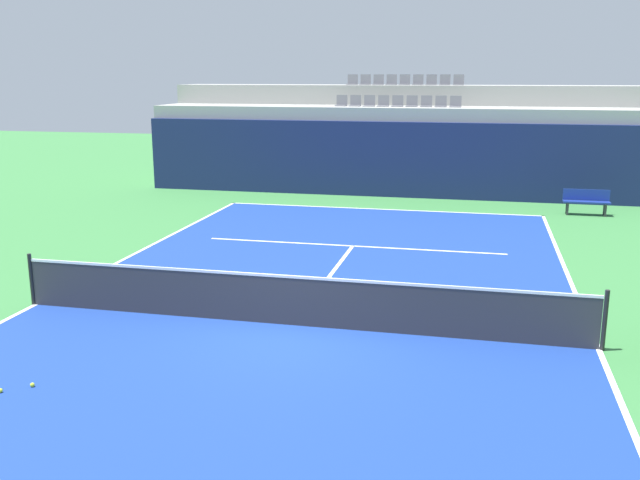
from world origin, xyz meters
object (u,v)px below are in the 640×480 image
tennis_net (292,300)px  tennis_ball_2 (0,390)px  player_bench (586,200)px  tennis_ball_1 (32,385)px

tennis_net → tennis_ball_2: tennis_net is taller
player_bench → tennis_net: bearing=-118.6°
player_bench → tennis_ball_1: player_bench is taller
player_bench → tennis_ball_1: size_ratio=22.73×
player_bench → tennis_ball_2: bearing=-122.3°
tennis_ball_2 → tennis_net: bearing=47.2°
player_bench → tennis_ball_1: (-9.99, -16.03, -0.46)m
tennis_net → tennis_ball_1: bearing=-132.1°
tennis_net → player_bench: size_ratio=7.39×
tennis_ball_2 → tennis_ball_1: bearing=39.3°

